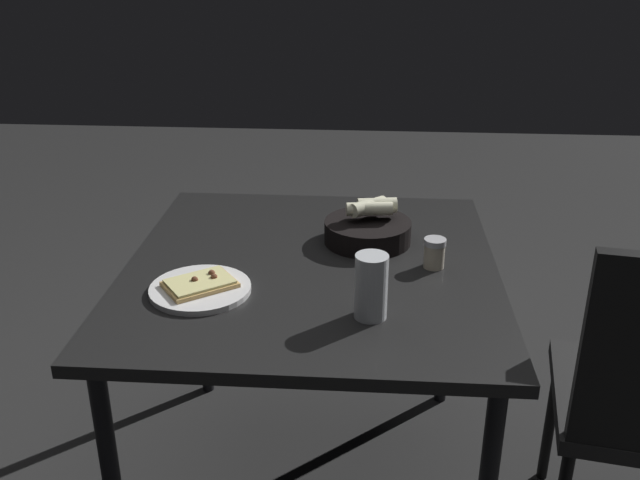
{
  "coord_description": "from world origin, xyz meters",
  "views": [
    {
      "loc": [
        -0.14,
        1.6,
        1.48
      ],
      "look_at": [
        -0.02,
        -0.0,
        0.78
      ],
      "focal_mm": 39.67,
      "sensor_mm": 36.0,
      "label": 1
    }
  ],
  "objects_px": {
    "pizza_plate": "(200,288)",
    "pepper_shaker": "(434,255)",
    "dining_table": "(312,286)",
    "bread_basket": "(368,229)",
    "beer_glass": "(371,290)"
  },
  "relations": [
    {
      "from": "dining_table",
      "to": "bread_basket",
      "type": "height_order",
      "value": "bread_basket"
    },
    {
      "from": "pepper_shaker",
      "to": "dining_table",
      "type": "bearing_deg",
      "value": -0.83
    },
    {
      "from": "pizza_plate",
      "to": "pepper_shaker",
      "type": "height_order",
      "value": "pepper_shaker"
    },
    {
      "from": "pizza_plate",
      "to": "pepper_shaker",
      "type": "relative_size",
      "value": 3.1
    },
    {
      "from": "pepper_shaker",
      "to": "pizza_plate",
      "type": "bearing_deg",
      "value": 17.0
    },
    {
      "from": "dining_table",
      "to": "bread_basket",
      "type": "xyz_separation_m",
      "value": [
        -0.14,
        -0.15,
        0.1
      ]
    },
    {
      "from": "dining_table",
      "to": "pepper_shaker",
      "type": "height_order",
      "value": "pepper_shaker"
    },
    {
      "from": "bread_basket",
      "to": "pepper_shaker",
      "type": "bearing_deg",
      "value": 137.94
    },
    {
      "from": "pizza_plate",
      "to": "pepper_shaker",
      "type": "xyz_separation_m",
      "value": [
        -0.55,
        -0.17,
        0.02
      ]
    },
    {
      "from": "pizza_plate",
      "to": "dining_table",
      "type": "bearing_deg",
      "value": -144.8
    },
    {
      "from": "bread_basket",
      "to": "pepper_shaker",
      "type": "xyz_separation_m",
      "value": [
        -0.17,
        0.15,
        -0.0
      ]
    },
    {
      "from": "dining_table",
      "to": "beer_glass",
      "type": "height_order",
      "value": "beer_glass"
    },
    {
      "from": "pizza_plate",
      "to": "beer_glass",
      "type": "relative_size",
      "value": 1.61
    },
    {
      "from": "dining_table",
      "to": "pizza_plate",
      "type": "xyz_separation_m",
      "value": [
        0.24,
        0.17,
        0.07
      ]
    },
    {
      "from": "dining_table",
      "to": "bread_basket",
      "type": "bearing_deg",
      "value": -133.67
    }
  ]
}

